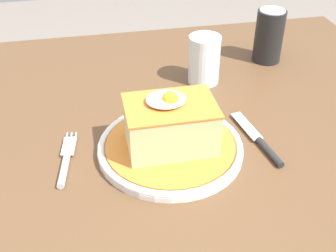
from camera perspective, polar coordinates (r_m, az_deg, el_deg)
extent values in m
cube|color=brown|center=(0.80, -4.86, -2.62)|extent=(1.27, 0.95, 0.04)
cylinder|color=brown|center=(1.47, 15.66, -1.94)|extent=(0.07, 0.07, 0.70)
cylinder|color=white|center=(0.75, 0.31, -3.06)|extent=(0.25, 0.25, 0.01)
torus|color=white|center=(0.74, 0.31, -2.61)|extent=(0.25, 0.25, 0.01)
cylinder|color=orange|center=(0.74, 0.31, -2.58)|extent=(0.22, 0.22, 0.01)
cube|color=#E5C684|center=(0.72, 0.32, 0.05)|extent=(0.15, 0.10, 0.08)
cube|color=orange|center=(0.69, 0.33, 2.77)|extent=(0.15, 0.11, 0.00)
ellipsoid|color=white|center=(0.70, -0.28, 3.58)|extent=(0.07, 0.06, 0.01)
sphere|color=yellow|center=(0.69, 0.33, 3.57)|extent=(0.03, 0.03, 0.03)
cylinder|color=silver|center=(0.72, -13.68, -5.78)|extent=(0.02, 0.08, 0.01)
cube|color=silver|center=(0.77, -13.02, -2.62)|extent=(0.03, 0.05, 0.00)
cylinder|color=silver|center=(0.79, -12.22, -1.49)|extent=(0.01, 0.03, 0.00)
cylinder|color=silver|center=(0.79, -12.79, -1.50)|extent=(0.01, 0.03, 0.00)
cylinder|color=silver|center=(0.79, -13.36, -1.52)|extent=(0.01, 0.03, 0.00)
cylinder|color=#262628|center=(0.76, 13.34, -3.39)|extent=(0.02, 0.08, 0.01)
cube|color=silver|center=(0.81, 10.38, 0.02)|extent=(0.03, 0.09, 0.00)
cylinder|color=black|center=(1.05, 13.26, 11.54)|extent=(0.07, 0.07, 0.12)
cylinder|color=silver|center=(1.02, 13.74, 14.70)|extent=(0.06, 0.06, 0.00)
cylinder|color=#3F2314|center=(0.94, 4.75, 7.51)|extent=(0.06, 0.06, 0.06)
cylinder|color=silver|center=(0.93, 4.82, 8.79)|extent=(0.07, 0.07, 0.10)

